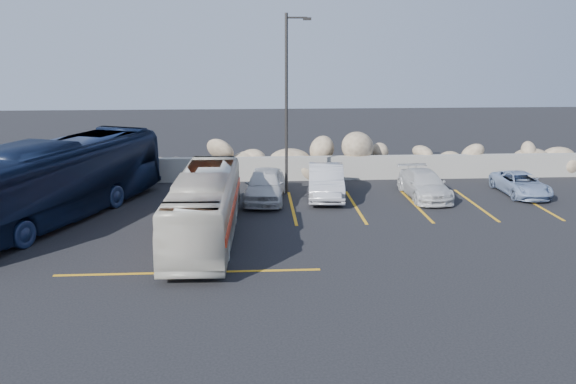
{
  "coord_description": "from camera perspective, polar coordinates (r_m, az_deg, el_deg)",
  "views": [
    {
      "loc": [
        1.06,
        -15.71,
        6.65
      ],
      "look_at": [
        2.24,
        4.0,
        1.47
      ],
      "focal_mm": 35.0,
      "sensor_mm": 36.0,
      "label": 1
    }
  ],
  "objects": [
    {
      "name": "ground",
      "position": [
        17.09,
        -6.79,
        -8.32
      ],
      "size": [
        90.0,
        90.0,
        0.0
      ],
      "primitive_type": "plane",
      "color": "black",
      "rests_on": "ground"
    },
    {
      "name": "seawall",
      "position": [
        28.38,
        -5.5,
        2.32
      ],
      "size": [
        60.0,
        0.4,
        1.2
      ],
      "primitive_type": "cube",
      "color": "gray",
      "rests_on": "ground"
    },
    {
      "name": "riprap_pile",
      "position": [
        29.42,
        -5.45,
        4.15
      ],
      "size": [
        54.0,
        2.8,
        2.6
      ],
      "primitive_type": null,
      "color": "#8E775D",
      "rests_on": "ground"
    },
    {
      "name": "parking_lines",
      "position": [
        22.58,
        5.87,
        -2.5
      ],
      "size": [
        18.16,
        9.36,
        0.01
      ],
      "color": "orange",
      "rests_on": "ground"
    },
    {
      "name": "lamppost",
      "position": [
        25.36,
        -0.04,
        9.37
      ],
      "size": [
        1.14,
        0.18,
        8.0
      ],
      "color": "#2B2927",
      "rests_on": "ground"
    },
    {
      "name": "vintage_bus",
      "position": [
        19.88,
        -8.43,
        -1.45
      ],
      "size": [
        2.21,
        8.5,
        2.35
      ],
      "primitive_type": "imported",
      "rotation": [
        0.0,
        0.0,
        -0.03
      ],
      "color": "beige",
      "rests_on": "ground"
    },
    {
      "name": "tour_coach",
      "position": [
        23.51,
        -22.75,
        1.05
      ],
      "size": [
        6.66,
        11.42,
        3.14
      ],
      "primitive_type": "imported",
      "rotation": [
        0.0,
        0.0,
        -0.38
      ],
      "color": "#101B36",
      "rests_on": "ground"
    },
    {
      "name": "car_a",
      "position": [
        24.67,
        -2.33,
        0.74
      ],
      "size": [
        2.08,
        4.29,
        1.41
      ],
      "primitive_type": "imported",
      "rotation": [
        0.0,
        0.0,
        -0.1
      ],
      "color": "silver",
      "rests_on": "ground"
    },
    {
      "name": "car_b",
      "position": [
        25.26,
        3.87,
        1.09
      ],
      "size": [
        1.95,
        4.51,
        1.44
      ],
      "primitive_type": "imported",
      "rotation": [
        0.0,
        0.0,
        -0.1
      ],
      "color": "silver",
      "rests_on": "ground"
    },
    {
      "name": "car_c",
      "position": [
        25.91,
        13.66,
        0.75
      ],
      "size": [
        1.75,
        4.1,
        1.18
      ],
      "primitive_type": "imported",
      "rotation": [
        0.0,
        0.0,
        0.02
      ],
      "color": "silver",
      "rests_on": "ground"
    },
    {
      "name": "car_d",
      "position": [
        27.76,
        22.58,
        0.76
      ],
      "size": [
        1.7,
        3.65,
        1.01
      ],
      "primitive_type": "imported",
      "rotation": [
        0.0,
        0.0,
        0.01
      ],
      "color": "#8499BB",
      "rests_on": "ground"
    }
  ]
}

